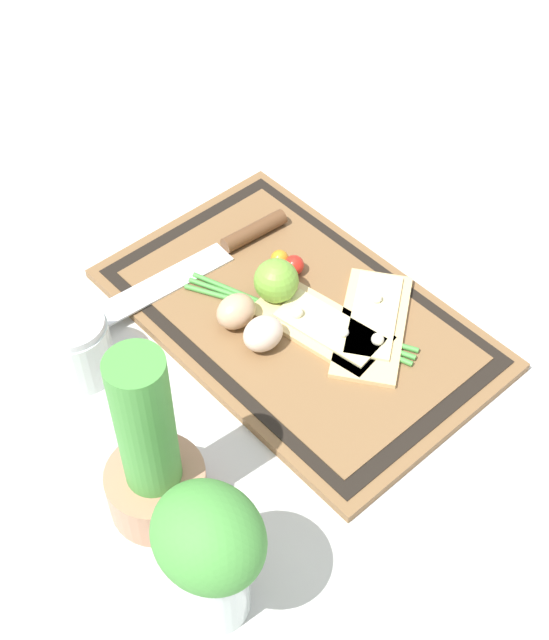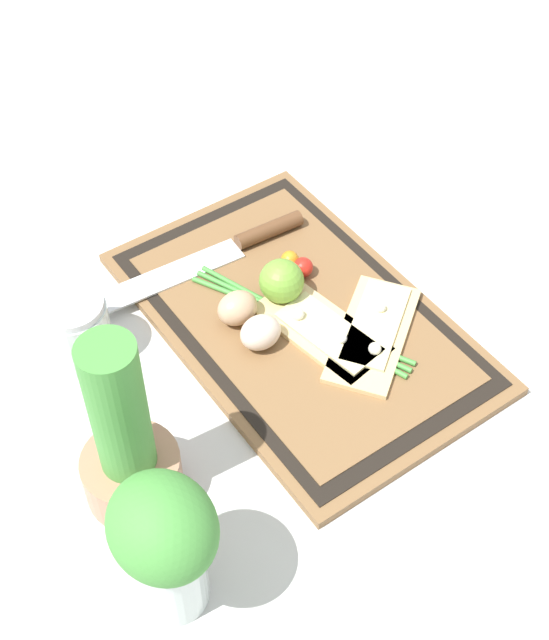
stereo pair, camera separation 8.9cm
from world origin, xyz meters
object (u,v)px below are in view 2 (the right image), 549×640
Objects in this scene: cherry_tomato_yellow at (290,260)px; herb_pot at (126,447)px; knife at (235,246)px; sauce_jar at (77,332)px; pizza_slice_near at (374,332)px; egg_pink at (261,332)px; pizza_slice_far at (322,330)px; egg_brown at (237,308)px; cherry_tomato_red at (303,267)px; lime at (284,280)px; herb_glass at (165,542)px.

cherry_tomato_yellow is 0.38m from herb_pot.
knife is 1.28× the size of herb_pot.
sauce_jar is at bearing 82.64° from cherry_tomato_yellow.
pizza_slice_near is 2.17× the size of sauce_jar.
egg_pink is at bearing 61.08° from pizza_slice_near.
egg_brown is at bearing 43.41° from pizza_slice_far.
pizza_slice_near is 0.63× the size of knife.
cherry_tomato_yellow is 0.10× the size of herb_pot.
pizza_slice_near and cherry_tomato_yellow have the same top height.
egg_brown is (-0.11, 0.07, 0.01)m from knife.
pizza_slice_near is 3.69× the size of egg_pink.
knife is (0.19, 0.01, 0.00)m from pizza_slice_far.
cherry_tomato_yellow is at bearing 12.28° from cherry_tomato_red.
herb_glass is (-0.26, 0.33, 0.07)m from lime.
knife is 1.70× the size of herb_glass.
cherry_tomato_red is at bearing -101.48° from sauce_jar.
lime is 0.05m from cherry_tomato_red.
pizza_slice_far is at bearing 51.91° from pizza_slice_near.
lime is 0.32× the size of herb_glass.
cherry_tomato_red is 0.30× the size of sauce_jar.
sauce_jar reaches higher than pizza_slice_far.
sauce_jar reaches higher than egg_pink.
pizza_slice_near is at bearing -174.62° from cherry_tomato_yellow.
pizza_slice_near is at bearing -87.50° from herb_pot.
lime is (0.05, -0.07, 0.01)m from egg_pink.
pizza_slice_far is 3.50× the size of egg_pink.
pizza_slice_near is 0.14m from cherry_tomato_red.
knife is at bearing -40.60° from herb_glass.
cherry_tomato_yellow is at bearing -62.52° from herb_pot.
herb_pot reaches higher than cherry_tomato_yellow.
herb_pot is (-0.02, 0.35, 0.07)m from pizza_slice_near.
knife is at bearing 2.20° from pizza_slice_far.
cherry_tomato_red is at bearing 4.21° from pizza_slice_near.
cherry_tomato_red is 0.02m from cherry_tomato_yellow.
egg_pink is 0.34m from herb_glass.
egg_brown is 0.91× the size of lime.
lime reaches higher than egg_pink.
herb_glass reaches higher than pizza_slice_near.
knife is 11.61× the size of cherry_tomato_red.
lime reaches higher than cherry_tomato_red.
lime is at bearing -50.83° from herb_glass.
pizza_slice_near is 3.36× the size of lime.
cherry_tomato_yellow is (-0.07, -0.04, 0.00)m from knife.
sauce_jar is at bearing 73.15° from lime.
herb_glass reaches higher than egg_brown.
knife is 5.89× the size of egg_pink.
egg_pink is (0.03, 0.07, 0.02)m from pizza_slice_far.
lime is at bearing 136.40° from cherry_tomato_yellow.
sauce_jar is at bearing 57.49° from pizza_slice_near.
cherry_tomato_red is 1.11× the size of cherry_tomato_yellow.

